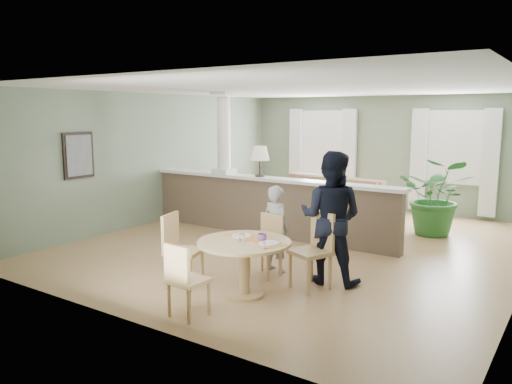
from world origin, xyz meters
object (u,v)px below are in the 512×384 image
Objects in this scene: chair_near at (184,277)px; chair_side at (179,246)px; dining_table at (245,252)px; houseplant at (437,197)px; sofa at (321,199)px; chair_far_boy at (268,242)px; man_person at (331,218)px; child_person at (276,229)px; chair_far_man at (315,246)px.

chair_near is 0.89× the size of chair_side.
houseplant is at bearing 75.96° from dining_table.
sofa is 3.96m from chair_far_boy.
chair_side reaches higher than chair_far_boy.
chair_side is at bearing -39.75° from chair_near.
man_person is (0.86, 0.23, 0.42)m from chair_far_boy.
child_person reaches higher than sofa.
child_person is at bearing 91.66° from chair_far_boy.
chair_far_man reaches higher than chair_far_boy.
chair_far_boy reaches higher than chair_near.
chair_side reaches higher than sofa.
houseplant is 1.25× the size of dining_table.
man_person is (0.66, 1.08, 0.33)m from dining_table.
sofa is 5.73m from chair_near.
dining_table is 1.21× the size of chair_side.
chair_side is 0.77× the size of child_person.
houseplant is 3.92m from chair_far_man.
child_person is at bearing -46.39° from chair_side.
sofa is 3.60× the size of chair_far_boy.
chair_far_man is at bearing -98.46° from houseplant.
chair_near is (-0.17, -0.95, -0.09)m from dining_table.
chair_far_man is at bearing -55.59° from sofa.
houseplant is 0.82× the size of man_person.
chair_far_man is at bearing 171.96° from child_person.
chair_far_man is at bearing -3.60° from chair_far_boy.
chair_near is 2.23m from man_person.
man_person reaches higher than chair_far_man.
man_person reaches higher than houseplant.
chair_side is 0.54× the size of man_person.
child_person is at bearing 100.67° from dining_table.
houseplant is 1.46× the size of chair_far_man.
child_person is (1.06, -3.60, 0.18)m from sofa.
man_person is (-0.50, -3.57, 0.16)m from houseplant.
chair_near is at bearing -86.64° from chair_far_boy.
chair_far_man reaches higher than dining_table.
man_person is at bearing 16.75° from chair_far_boy.
man_person is (0.82, 2.03, 0.42)m from chair_near.
dining_table is (1.27, -4.67, 0.11)m from sofa.
dining_table is 0.98m from chair_side.
child_person is 0.90m from man_person.
child_person reaches higher than dining_table.
child_person is (-0.04, 2.02, 0.16)m from chair_near.
chair_far_boy is 0.69× the size of child_person.
chair_far_man is (1.85, -3.90, 0.10)m from sofa.
dining_table is 1.30m from man_person.
child_person is at bearing -178.78° from chair_far_man.
sofa is 4.85m from chair_side.
sofa is 4.84m from dining_table.
dining_table is 1.10m from child_person.
chair_near is at bearing -69.90° from sofa.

